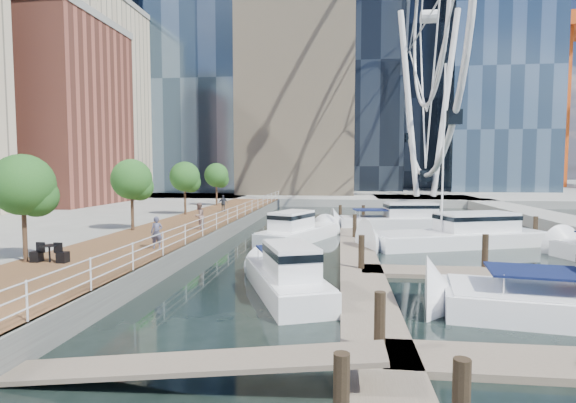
# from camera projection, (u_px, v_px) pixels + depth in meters

# --- Properties ---
(ground) EXTENTS (520.00, 520.00, 0.00)m
(ground) POSITION_uv_depth(u_px,v_px,m) (276.00, 328.00, 14.01)
(ground) COLOR black
(ground) RESTS_ON ground
(boardwalk) EXTENTS (6.00, 60.00, 1.00)m
(boardwalk) POSITION_uv_depth(u_px,v_px,m) (174.00, 236.00, 29.87)
(boardwalk) COLOR brown
(boardwalk) RESTS_ON ground
(seawall) EXTENTS (0.25, 60.00, 1.00)m
(seawall) POSITION_uv_depth(u_px,v_px,m) (218.00, 237.00, 29.53)
(seawall) COLOR #595954
(seawall) RESTS_ON ground
(land_far) EXTENTS (200.00, 114.00, 1.00)m
(land_far) POSITION_uv_depth(u_px,v_px,m) (332.00, 186.00, 115.03)
(land_far) COLOR gray
(land_far) RESTS_ON ground
(pier) EXTENTS (14.00, 12.00, 1.00)m
(pier) POSITION_uv_depth(u_px,v_px,m) (425.00, 200.00, 63.89)
(pier) COLOR gray
(pier) RESTS_ON ground
(railing) EXTENTS (0.10, 60.00, 1.05)m
(railing) POSITION_uv_depth(u_px,v_px,m) (216.00, 221.00, 29.46)
(railing) COLOR white
(railing) RESTS_ON boardwalk
(floating_docks) EXTENTS (16.00, 34.00, 2.60)m
(floating_docks) POSITION_uv_depth(u_px,v_px,m) (458.00, 256.00, 22.95)
(floating_docks) COLOR #6D6051
(floating_docks) RESTS_ON ground
(ferris_wheel) EXTENTS (5.80, 45.60, 47.80)m
(ferris_wheel) POSITION_uv_depth(u_px,v_px,m) (429.00, 17.00, 62.05)
(ferris_wheel) COLOR white
(ferris_wheel) RESTS_ON ground
(street_trees) EXTENTS (2.60, 42.60, 4.60)m
(street_trees) POSITION_uv_depth(u_px,v_px,m) (132.00, 179.00, 28.88)
(street_trees) COLOR #3F2B1C
(street_trees) RESTS_ON ground
(pedestrian_near) EXTENTS (0.63, 0.45, 1.61)m
(pedestrian_near) POSITION_uv_depth(u_px,v_px,m) (157.00, 233.00, 22.32)
(pedestrian_near) COLOR #4C4C65
(pedestrian_near) RESTS_ON boardwalk
(pedestrian_mid) EXTENTS (0.87, 1.00, 1.75)m
(pedestrian_mid) POSITION_uv_depth(u_px,v_px,m) (199.00, 216.00, 29.52)
(pedestrian_mid) COLOR #7F6158
(pedestrian_mid) RESTS_ON boardwalk
(pedestrian_far) EXTENTS (0.91, 0.39, 1.55)m
(pedestrian_far) POSITION_uv_depth(u_px,v_px,m) (223.00, 203.00, 41.80)
(pedestrian_far) COLOR #2E313A
(pedestrian_far) RESTS_ON boardwalk
(moored_yachts) EXTENTS (23.43, 36.65, 11.50)m
(moored_yachts) POSITION_uv_depth(u_px,v_px,m) (455.00, 251.00, 27.12)
(moored_yachts) COLOR white
(moored_yachts) RESTS_ON ground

